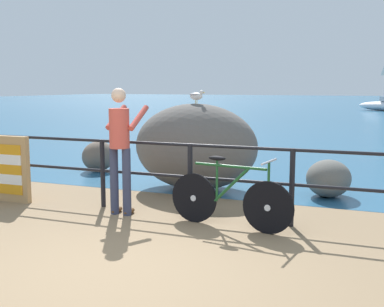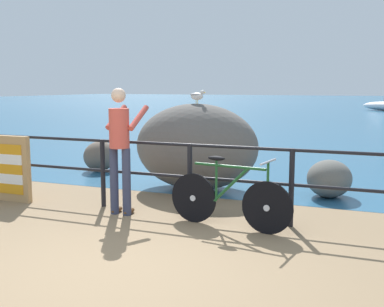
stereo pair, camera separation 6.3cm
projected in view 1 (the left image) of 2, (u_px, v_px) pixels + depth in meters
ground_plane at (325, 125)px, 23.13m from camera, size 120.00×120.00×0.10m
sea_surface at (354, 104)px, 49.25m from camera, size 120.00×90.00×0.01m
promenade_railing at (190, 171)px, 6.62m from camera, size 8.52×0.07×1.02m
bicycle at (230, 198)px, 6.08m from camera, size 1.69×0.48×0.92m
person_at_railing at (120, 145)px, 6.65m from camera, size 0.44×0.64×1.78m
folded_deckchair_stack at (7, 169)px, 7.48m from camera, size 0.84×0.10×1.04m
breakwater_boulder_main at (195, 147)px, 8.34m from camera, size 2.21×1.51×1.51m
breakwater_boulder_left at (99, 156)px, 10.22m from camera, size 0.66×0.81×0.64m
breakwater_boulder_right at (329, 178)px, 7.81m from camera, size 0.72×0.85×0.61m
seagull at (196, 95)px, 8.22m from camera, size 0.34×0.19×0.23m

